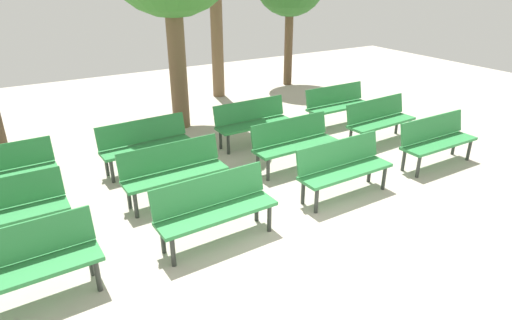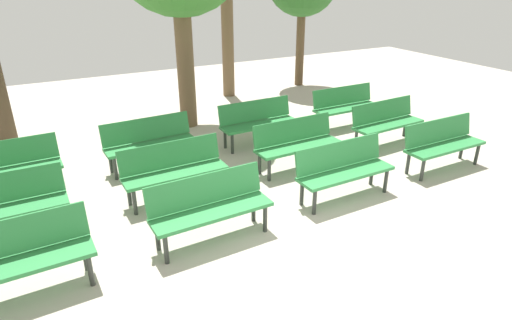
{
  "view_description": "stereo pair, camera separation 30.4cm",
  "coord_description": "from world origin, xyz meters",
  "px_view_note": "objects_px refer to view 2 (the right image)",
  "views": [
    {
      "loc": [
        -3.17,
        -2.91,
        3.31
      ],
      "look_at": [
        0.0,
        2.42,
        0.55
      ],
      "focal_mm": 30.38,
      "sensor_mm": 36.0,
      "label": 1
    },
    {
      "loc": [
        -2.9,
        -3.06,
        3.31
      ],
      "look_at": [
        0.0,
        2.42,
        0.55
      ],
      "focal_mm": 30.38,
      "sensor_mm": 36.0,
      "label": 2
    }
  ],
  "objects_px": {
    "bench_r0_c3": "(443,141)",
    "bench_r2_c2": "(258,120)",
    "bench_r2_c3": "(345,104)",
    "bench_r0_c1": "(210,204)",
    "bench_r0_c0": "(13,256)",
    "bench_r1_c1": "(174,167)",
    "bench_r0_c2": "(343,167)",
    "bench_r1_c0": "(1,204)",
    "bench_r1_c2": "(296,141)",
    "bench_r2_c0": "(5,166)",
    "tree_0": "(228,35)",
    "bench_r1_c3": "(386,120)",
    "bench_r2_c1": "(149,140)"
  },
  "relations": [
    {
      "from": "bench_r1_c0",
      "to": "bench_r2_c1",
      "type": "bearing_deg",
      "value": 29.54
    },
    {
      "from": "bench_r0_c0",
      "to": "bench_r0_c3",
      "type": "xyz_separation_m",
      "value": [
        6.76,
        0.19,
        0.0
      ]
    },
    {
      "from": "bench_r0_c1",
      "to": "bench_r0_c3",
      "type": "bearing_deg",
      "value": -0.28
    },
    {
      "from": "tree_0",
      "to": "bench_r1_c0",
      "type": "bearing_deg",
      "value": -137.72
    },
    {
      "from": "bench_r1_c2",
      "to": "bench_r2_c1",
      "type": "xyz_separation_m",
      "value": [
        -2.28,
        1.28,
        0.0
      ]
    },
    {
      "from": "bench_r0_c1",
      "to": "bench_r1_c3",
      "type": "bearing_deg",
      "value": 16.49
    },
    {
      "from": "bench_r1_c3",
      "to": "bench_r2_c0",
      "type": "relative_size",
      "value": 1.01
    },
    {
      "from": "bench_r0_c1",
      "to": "bench_r2_c2",
      "type": "distance_m",
      "value": 3.47
    },
    {
      "from": "bench_r0_c2",
      "to": "bench_r0_c3",
      "type": "xyz_separation_m",
      "value": [
        2.24,
        0.04,
        0.0
      ]
    },
    {
      "from": "bench_r0_c3",
      "to": "bench_r1_c1",
      "type": "height_order",
      "value": "same"
    },
    {
      "from": "bench_r0_c2",
      "to": "bench_r0_c3",
      "type": "relative_size",
      "value": 1.0
    },
    {
      "from": "bench_r0_c2",
      "to": "bench_r2_c1",
      "type": "bearing_deg",
      "value": 131.3
    },
    {
      "from": "bench_r0_c1",
      "to": "tree_0",
      "type": "xyz_separation_m",
      "value": [
        3.18,
        6.35,
        1.15
      ]
    },
    {
      "from": "bench_r2_c2",
      "to": "bench_r1_c0",
      "type": "bearing_deg",
      "value": -163.82
    },
    {
      "from": "bench_r0_c2",
      "to": "tree_0",
      "type": "xyz_separation_m",
      "value": [
        0.92,
        6.25,
        1.15
      ]
    },
    {
      "from": "bench_r1_c1",
      "to": "bench_r1_c0",
      "type": "bearing_deg",
      "value": 179.37
    },
    {
      "from": "bench_r0_c3",
      "to": "bench_r2_c2",
      "type": "bearing_deg",
      "value": 131.47
    },
    {
      "from": "bench_r0_c1",
      "to": "bench_r1_c1",
      "type": "xyz_separation_m",
      "value": [
        -0.05,
        1.32,
        0.0
      ]
    },
    {
      "from": "bench_r2_c0",
      "to": "bench_r2_c3",
      "type": "height_order",
      "value": "same"
    },
    {
      "from": "bench_r0_c1",
      "to": "tree_0",
      "type": "bearing_deg",
      "value": 61.3
    },
    {
      "from": "bench_r2_c1",
      "to": "tree_0",
      "type": "bearing_deg",
      "value": 45.94
    },
    {
      "from": "bench_r0_c0",
      "to": "bench_r1_c2",
      "type": "xyz_separation_m",
      "value": [
        4.48,
        1.41,
        0.0
      ]
    },
    {
      "from": "bench_r2_c0",
      "to": "bench_r2_c2",
      "type": "xyz_separation_m",
      "value": [
        4.51,
        0.14,
        0.0
      ]
    },
    {
      "from": "bench_r0_c0",
      "to": "bench_r2_c1",
      "type": "relative_size",
      "value": 1.0
    },
    {
      "from": "bench_r0_c2",
      "to": "bench_r2_c0",
      "type": "xyz_separation_m",
      "value": [
        -4.61,
        2.48,
        0.0
      ]
    },
    {
      "from": "bench_r0_c3",
      "to": "bench_r2_c2",
      "type": "relative_size",
      "value": 1.0
    },
    {
      "from": "bench_r0_c1",
      "to": "bench_r0_c2",
      "type": "relative_size",
      "value": 1.0
    },
    {
      "from": "bench_r1_c2",
      "to": "bench_r2_c1",
      "type": "bearing_deg",
      "value": 149.13
    },
    {
      "from": "bench_r2_c0",
      "to": "tree_0",
      "type": "height_order",
      "value": "tree_0"
    },
    {
      "from": "bench_r2_c1",
      "to": "bench_r2_c3",
      "type": "xyz_separation_m",
      "value": [
        4.5,
        0.13,
        0.0
      ]
    },
    {
      "from": "bench_r0_c2",
      "to": "bench_r1_c2",
      "type": "relative_size",
      "value": 1.0
    },
    {
      "from": "bench_r0_c2",
      "to": "bench_r2_c2",
      "type": "distance_m",
      "value": 2.62
    },
    {
      "from": "bench_r1_c0",
      "to": "bench_r0_c2",
      "type": "bearing_deg",
      "value": -15.03
    },
    {
      "from": "bench_r1_c0",
      "to": "tree_0",
      "type": "distance_m",
      "value": 7.62
    },
    {
      "from": "bench_r1_c3",
      "to": "bench_r0_c0",
      "type": "bearing_deg",
      "value": -170.45
    },
    {
      "from": "bench_r0_c2",
      "to": "bench_r0_c3",
      "type": "distance_m",
      "value": 2.24
    },
    {
      "from": "bench_r1_c0",
      "to": "bench_r1_c2",
      "type": "distance_m",
      "value": 4.61
    },
    {
      "from": "bench_r1_c3",
      "to": "bench_r0_c1",
      "type": "bearing_deg",
      "value": -164.75
    },
    {
      "from": "bench_r1_c1",
      "to": "tree_0",
      "type": "xyz_separation_m",
      "value": [
        3.23,
        5.03,
        1.15
      ]
    },
    {
      "from": "bench_r0_c3",
      "to": "bench_r1_c2",
      "type": "height_order",
      "value": "same"
    },
    {
      "from": "bench_r2_c2",
      "to": "bench_r1_c1",
      "type": "bearing_deg",
      "value": -149.06
    },
    {
      "from": "bench_r1_c0",
      "to": "bench_r1_c2",
      "type": "bearing_deg",
      "value": 0.24
    },
    {
      "from": "bench_r0_c0",
      "to": "bench_r1_c1",
      "type": "xyz_separation_m",
      "value": [
        2.22,
        1.36,
        0.0
      ]
    },
    {
      "from": "bench_r2_c0",
      "to": "bench_r0_c3",
      "type": "bearing_deg",
      "value": -21.65
    },
    {
      "from": "bench_r1_c0",
      "to": "bench_r1_c3",
      "type": "xyz_separation_m",
      "value": [
        6.84,
        0.21,
        0.0
      ]
    },
    {
      "from": "bench_r2_c3",
      "to": "bench_r0_c1",
      "type": "bearing_deg",
      "value": -148.63
    },
    {
      "from": "bench_r2_c1",
      "to": "bench_r2_c3",
      "type": "distance_m",
      "value": 4.5
    },
    {
      "from": "bench_r1_c3",
      "to": "bench_r1_c0",
      "type": "bearing_deg",
      "value": 178.42
    },
    {
      "from": "bench_r2_c3",
      "to": "bench_r1_c0",
      "type": "bearing_deg",
      "value": -168.37
    },
    {
      "from": "bench_r1_c2",
      "to": "bench_r2_c2",
      "type": "relative_size",
      "value": 1.0
    }
  ]
}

